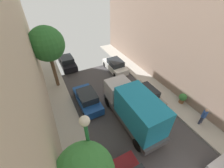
{
  "coord_description": "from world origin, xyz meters",
  "views": [
    {
      "loc": [
        -5.29,
        -0.73,
        10.43
      ],
      "look_at": [
        0.65,
        10.87,
        0.5
      ],
      "focal_mm": 23.42,
      "sensor_mm": 36.0,
      "label": 1
    }
  ],
  "objects_px": {
    "potted_plant_3": "(183,98)",
    "delivery_truck": "(134,108)",
    "parked_car_right_3": "(146,95)",
    "lamp_post": "(89,147)",
    "pedestrian": "(204,116)",
    "parked_car_left_5": "(67,62)",
    "street_tree_2": "(47,44)",
    "parked_car_left_4": "(87,99)",
    "parked_car_right_4": "(115,66)"
  },
  "relations": [
    {
      "from": "parked_car_left_5",
      "to": "pedestrian",
      "type": "distance_m",
      "value": 16.75
    },
    {
      "from": "parked_car_left_5",
      "to": "delivery_truck",
      "type": "xyz_separation_m",
      "value": [
        2.7,
        -12.02,
        1.07
      ]
    },
    {
      "from": "parked_car_left_5",
      "to": "delivery_truck",
      "type": "relative_size",
      "value": 0.64
    },
    {
      "from": "parked_car_left_5",
      "to": "lamp_post",
      "type": "relative_size",
      "value": 0.7
    },
    {
      "from": "parked_car_right_3",
      "to": "potted_plant_3",
      "type": "distance_m",
      "value": 3.55
    },
    {
      "from": "parked_car_right_3",
      "to": "street_tree_2",
      "type": "height_order",
      "value": "street_tree_2"
    },
    {
      "from": "parked_car_right_4",
      "to": "pedestrian",
      "type": "height_order",
      "value": "pedestrian"
    },
    {
      "from": "pedestrian",
      "to": "lamp_post",
      "type": "height_order",
      "value": "lamp_post"
    },
    {
      "from": "potted_plant_3",
      "to": "street_tree_2",
      "type": "bearing_deg",
      "value": 140.51
    },
    {
      "from": "pedestrian",
      "to": "parked_car_right_3",
      "type": "bearing_deg",
      "value": 116.89
    },
    {
      "from": "pedestrian",
      "to": "street_tree_2",
      "type": "bearing_deg",
      "value": 131.39
    },
    {
      "from": "parked_car_left_5",
      "to": "potted_plant_3",
      "type": "xyz_separation_m",
      "value": [
        8.31,
        -12.31,
        0.03
      ]
    },
    {
      "from": "delivery_truck",
      "to": "parked_car_left_4",
      "type": "bearing_deg",
      "value": 125.42
    },
    {
      "from": "parked_car_right_3",
      "to": "lamp_post",
      "type": "xyz_separation_m",
      "value": [
        -7.3,
        -4.56,
        3.33
      ]
    },
    {
      "from": "parked_car_left_4",
      "to": "parked_car_right_4",
      "type": "distance_m",
      "value": 7.0
    },
    {
      "from": "parked_car_left_5",
      "to": "street_tree_2",
      "type": "distance_m",
      "value": 6.07
    },
    {
      "from": "street_tree_2",
      "to": "potted_plant_3",
      "type": "relative_size",
      "value": 6.22
    },
    {
      "from": "potted_plant_3",
      "to": "parked_car_right_4",
      "type": "bearing_deg",
      "value": 108.79
    },
    {
      "from": "parked_car_right_3",
      "to": "potted_plant_3",
      "type": "height_order",
      "value": "parked_car_right_3"
    },
    {
      "from": "parked_car_left_4",
      "to": "parked_car_right_4",
      "type": "bearing_deg",
      "value": 39.5
    },
    {
      "from": "parked_car_left_4",
      "to": "pedestrian",
      "type": "relative_size",
      "value": 2.44
    },
    {
      "from": "parked_car_left_4",
      "to": "pedestrian",
      "type": "bearing_deg",
      "value": -40.69
    },
    {
      "from": "parked_car_right_4",
      "to": "lamp_post",
      "type": "bearing_deg",
      "value": -123.41
    },
    {
      "from": "parked_car_right_4",
      "to": "delivery_truck",
      "type": "height_order",
      "value": "delivery_truck"
    },
    {
      "from": "parked_car_left_5",
      "to": "lamp_post",
      "type": "height_order",
      "value": "lamp_post"
    },
    {
      "from": "street_tree_2",
      "to": "potted_plant_3",
      "type": "bearing_deg",
      "value": -39.49
    },
    {
      "from": "parked_car_right_3",
      "to": "pedestrian",
      "type": "distance_m",
      "value": 5.16
    },
    {
      "from": "parked_car_left_4",
      "to": "parked_car_left_5",
      "type": "bearing_deg",
      "value": 90.0
    },
    {
      "from": "parked_car_left_4",
      "to": "potted_plant_3",
      "type": "distance_m",
      "value": 9.26
    },
    {
      "from": "parked_car_left_4",
      "to": "delivery_truck",
      "type": "xyz_separation_m",
      "value": [
        2.7,
        -3.8,
        1.07
      ]
    },
    {
      "from": "parked_car_left_5",
      "to": "delivery_truck",
      "type": "distance_m",
      "value": 12.36
    },
    {
      "from": "parked_car_left_5",
      "to": "parked_car_right_3",
      "type": "xyz_separation_m",
      "value": [
        5.4,
        -10.27,
        0.0
      ]
    },
    {
      "from": "pedestrian",
      "to": "lamp_post",
      "type": "bearing_deg",
      "value": 179.84
    },
    {
      "from": "parked_car_left_4",
      "to": "potted_plant_3",
      "type": "bearing_deg",
      "value": -26.2
    },
    {
      "from": "pedestrian",
      "to": "lamp_post",
      "type": "relative_size",
      "value": 0.29
    },
    {
      "from": "parked_car_left_4",
      "to": "parked_car_right_3",
      "type": "height_order",
      "value": "same"
    },
    {
      "from": "parked_car_right_4",
      "to": "parked_car_left_4",
      "type": "bearing_deg",
      "value": -140.5
    },
    {
      "from": "pedestrian",
      "to": "lamp_post",
      "type": "distance_m",
      "value": 10.08
    },
    {
      "from": "delivery_truck",
      "to": "parked_car_left_5",
      "type": "bearing_deg",
      "value": 102.66
    },
    {
      "from": "pedestrian",
      "to": "street_tree_2",
      "type": "relative_size",
      "value": 0.26
    },
    {
      "from": "parked_car_right_4",
      "to": "street_tree_2",
      "type": "xyz_separation_m",
      "value": [
        -7.44,
        -0.01,
        4.29
      ]
    },
    {
      "from": "potted_plant_3",
      "to": "delivery_truck",
      "type": "bearing_deg",
      "value": 177.03
    },
    {
      "from": "parked_car_left_5",
      "to": "potted_plant_3",
      "type": "distance_m",
      "value": 14.85
    },
    {
      "from": "street_tree_2",
      "to": "potted_plant_3",
      "type": "xyz_separation_m",
      "value": [
        10.35,
        -8.53,
        -4.26
      ]
    },
    {
      "from": "parked_car_right_3",
      "to": "potted_plant_3",
      "type": "xyz_separation_m",
      "value": [
        2.91,
        -2.03,
        0.03
      ]
    },
    {
      "from": "potted_plant_3",
      "to": "parked_car_left_4",
      "type": "bearing_deg",
      "value": 153.8
    },
    {
      "from": "parked_car_right_3",
      "to": "parked_car_right_4",
      "type": "relative_size",
      "value": 1.0
    },
    {
      "from": "parked_car_left_4",
      "to": "street_tree_2",
      "type": "distance_m",
      "value": 6.5
    },
    {
      "from": "parked_car_left_4",
      "to": "parked_car_right_3",
      "type": "bearing_deg",
      "value": -20.84
    },
    {
      "from": "parked_car_left_5",
      "to": "parked_car_right_4",
      "type": "relative_size",
      "value": 1.0
    }
  ]
}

